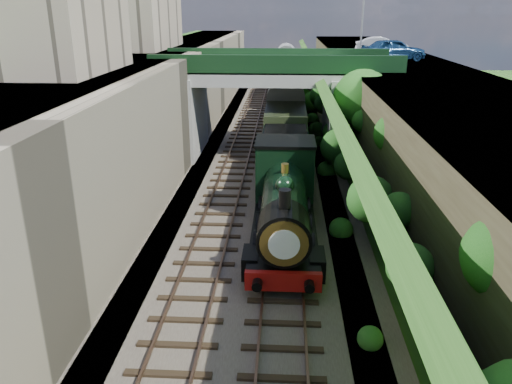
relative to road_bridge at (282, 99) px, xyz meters
name	(u,v)px	position (x,y,z in m)	size (l,w,h in m)	color
trackbed	(266,171)	(-0.94, -4.00, -3.98)	(10.00, 90.00, 0.20)	#473F38
retaining_wall	(178,118)	(-6.44, -4.00, -0.58)	(1.00, 90.00, 7.00)	#756B56
street_plateau_left	(123,117)	(-9.94, -4.00, -0.58)	(6.00, 90.00, 7.00)	#262628
street_plateau_right	(421,127)	(8.56, -4.00, -0.95)	(8.00, 90.00, 6.25)	#262628
embankment_slope	(351,141)	(4.07, -6.31, -1.31)	(4.33, 90.00, 6.36)	#1E4714
track_left	(235,169)	(-2.94, -4.00, -3.83)	(2.50, 90.00, 0.20)	black
track_right	(285,169)	(0.26, -4.00, -3.83)	(2.50, 90.00, 0.20)	black
road_bridge	(282,99)	(0.00, 0.00, 0.00)	(16.00, 6.40, 7.25)	gray
building_far	(136,8)	(-11.44, 6.00, 5.92)	(5.00, 10.00, 6.00)	gray
building_near	(64,29)	(-10.44, -10.00, 4.92)	(4.00, 8.00, 4.00)	gray
tree	(364,101)	(4.97, -3.95, 0.57)	(3.60, 3.80, 6.60)	black
lamppost	(363,14)	(6.20, 7.36, 5.49)	(0.87, 0.15, 6.00)	gray
car_blue	(393,50)	(8.23, 4.75, 2.98)	(1.90, 4.73, 1.61)	navy
car_silver	(382,46)	(8.35, 10.16, 2.90)	(1.54, 4.42, 1.46)	silver
locomotive	(284,204)	(0.26, -14.27, -2.18)	(3.10, 10.23, 3.83)	black
tender	(285,162)	(0.26, -6.91, -2.46)	(2.70, 6.00, 3.05)	black
coach_front	(285,112)	(0.26, 5.69, -2.03)	(2.90, 18.00, 3.70)	black
coach_middle	(286,81)	(0.26, 24.49, -2.03)	(2.90, 18.00, 3.70)	black
coach_rear	(286,64)	(0.26, 43.29, -2.03)	(2.90, 18.00, 3.70)	black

